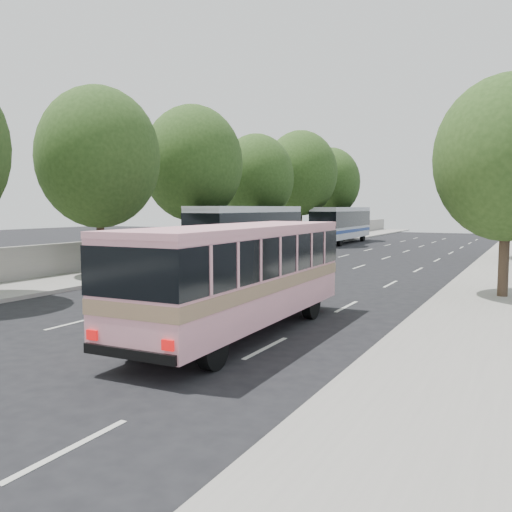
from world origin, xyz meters
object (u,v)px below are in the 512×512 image
Objects in this scene: tour_coach_rear at (342,222)px; pink_bus at (240,267)px; pink_taxi at (245,276)px; tour_coach_front at (249,228)px; white_pickup at (288,256)px.

pink_bus is at bearing -76.98° from tour_coach_rear.
pink_taxi is 31.03m from tour_coach_rear.
tour_coach_front reaches higher than tour_coach_rear.
pink_taxi is 0.41× the size of tour_coach_rear.
pink_taxi is 8.96m from white_pickup.
tour_coach_rear is (-4.30, 21.63, 1.26)m from white_pickup.
pink_taxi is at bearing -73.72° from white_pickup.
pink_taxi is at bearing -79.47° from tour_coach_rear.
tour_coach_rear is (-6.50, 30.32, 1.21)m from pink_taxi.
tour_coach_rear is at bearing 89.29° from tour_coach_front.
tour_coach_front reaches higher than white_pickup.
white_pickup is at bearing 108.19° from pink_bus.
pink_taxi is 0.91× the size of white_pickup.
pink_taxi is at bearing -62.89° from tour_coach_front.
tour_coach_front is (-9.29, 17.67, 0.26)m from pink_bus.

